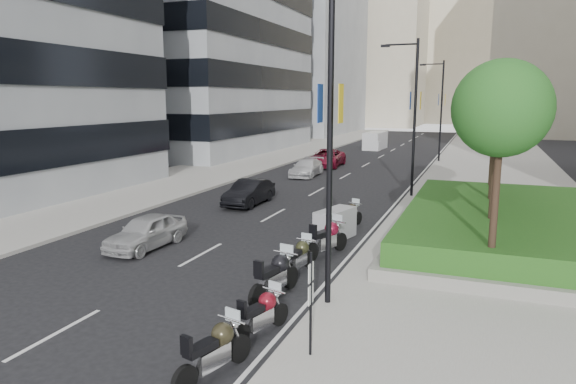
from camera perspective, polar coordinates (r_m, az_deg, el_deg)
The scene contains 30 objects.
ground at distance 15.58m, azimuth -12.37°, elevation -11.48°, with size 160.00×160.00×0.00m, color black.
sidewalk_right at distance 42.38m, azimuth 22.03°, elevation 1.95°, with size 10.00×100.00×0.15m, color #9E9B93.
sidewalk_left at distance 46.91m, azimuth -4.55°, elevation 3.42°, with size 8.00×100.00×0.15m, color #9E9B93.
lane_edge at distance 42.61m, azimuth 14.89°, elevation 2.30°, with size 0.12×100.00×0.01m, color silver.
lane_centre at distance 43.46m, azimuth 8.06°, elevation 2.70°, with size 0.12×100.00×0.01m, color silver.
building_grey_far at distance 88.55m, azimuth -0.38°, elevation 16.39°, with size 22.00×26.00×30.00m, color gray.
building_cream_left at distance 115.55m, azimuth 8.17°, elevation 15.88°, with size 26.00×24.00×34.00m, color #B7AD93.
building_cream_centre at distance 132.80m, azimuth 18.99°, elevation 15.57°, with size 30.00×24.00×38.00m, color #B7AD93.
planter at distance 22.72m, azimuth 25.21°, elevation -4.34°, with size 10.00×14.00×0.40m, color gray.
hedge at distance 22.59m, azimuth 25.33°, elevation -2.87°, with size 9.40×13.40×0.80m, color #154A16.
tree_0 at distance 16.00m, azimuth 22.67°, elevation 8.48°, with size 2.80×2.80×6.30m.
tree_1 at distance 20.00m, azimuth 22.40°, elevation 8.72°, with size 2.80×2.80×6.30m.
tree_2 at distance 24.00m, azimuth 22.22°, elevation 8.88°, with size 2.80×2.80×6.30m.
tree_3 at distance 28.00m, azimuth 22.10°, elevation 9.00°, with size 2.80×2.80×6.30m.
lamp_post_0 at distance 13.60m, azimuth 4.07°, elevation 7.53°, with size 2.34×0.45×9.00m.
lamp_post_1 at distance 30.26m, azimuth 13.64°, elevation 8.82°, with size 2.34×0.45×9.00m.
lamp_post_2 at distance 48.16m, azimuth 16.51°, elevation 9.16°, with size 2.34×0.45×9.00m.
parking_sign at distance 11.37m, azimuth 2.54°, elevation -11.75°, with size 0.06×0.32×2.50m.
motorcycle_0 at distance 11.22m, azimuth -8.12°, elevation -17.00°, with size 0.86×2.19×1.11m.
motorcycle_1 at distance 12.88m, azimuth -2.94°, elevation -13.36°, with size 0.82×2.04×1.04m.
motorcycle_2 at distance 15.10m, azimuth -1.40°, elevation -9.28°, with size 0.82×2.46×1.23m.
motorcycle_3 at distance 17.10m, azimuth 1.24°, elevation -7.21°, with size 0.71×2.13×1.06m.
motorcycle_4 at distance 19.01m, azimuth 4.38°, elevation -5.14°, with size 1.09×2.37×1.23m.
motorcycle_5 at distance 21.16m, azimuth 5.25°, elevation -3.62°, with size 1.37×2.24×1.27m.
motorcycle_6 at distance 23.18m, azimuth 6.81°, elevation -2.58°, with size 0.90×2.06×1.06m.
car_a at distance 20.66m, azimuth -15.47°, elevation -4.25°, with size 1.54×3.82×1.30m, color #B1B1B3.
car_b at distance 28.01m, azimuth -4.35°, elevation -0.06°, with size 1.43×4.11×1.35m, color black.
car_c at distance 38.30m, azimuth 2.08°, elevation 2.72°, with size 1.78×4.37×1.27m, color silver.
car_d at distance 43.70m, azimuth 4.29°, elevation 3.79°, with size 2.45×5.32×1.48m, color maroon.
delivery_van at distance 59.48m, azimuth 9.63°, elevation 5.58°, with size 2.03×4.71×1.94m.
Camera 1 is at (8.11, -12.00, 5.74)m, focal length 32.00 mm.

